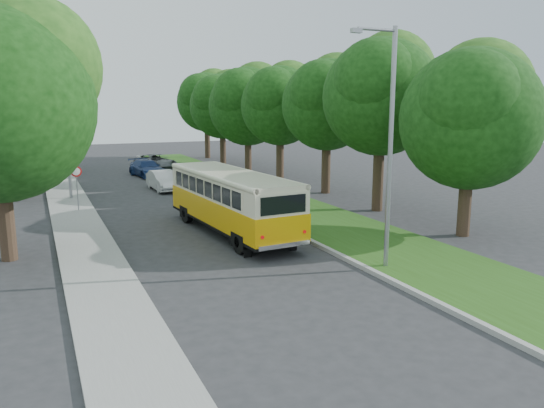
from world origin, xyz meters
name	(u,v)px	position (x,y,z in m)	size (l,w,h in m)	color
ground	(242,265)	(0.00, 0.00, 0.00)	(120.00, 120.00, 0.00)	#2B2B2D
curb	(276,224)	(3.60, 5.00, 0.07)	(0.20, 70.00, 0.15)	gray
grass_verge	(320,220)	(5.95, 5.00, 0.07)	(4.50, 70.00, 0.13)	#274E14
sidewalk	(85,244)	(-4.80, 5.00, 0.06)	(2.20, 70.00, 0.12)	gray
treeline	(188,98)	(3.15, 17.99, 5.93)	(24.27, 41.91, 9.46)	#332319
lamppost_near	(388,142)	(4.21, -2.50, 4.37)	(1.71, 0.16, 8.00)	gray
lamppost_far	(64,129)	(-4.70, 16.00, 4.12)	(1.71, 0.16, 7.50)	gray
warning_sign	(77,180)	(-4.50, 11.98, 1.71)	(0.56, 0.10, 2.50)	gray
vintage_bus	(231,203)	(1.21, 4.38, 1.37)	(2.38, 9.25, 2.75)	#EDA907
car_silver	(215,199)	(2.08, 9.43, 0.66)	(1.55, 3.85, 1.31)	#B1B2B6
car_white	(163,181)	(1.14, 17.24, 0.64)	(1.36, 3.90, 1.28)	silver
car_blue	(147,168)	(1.50, 24.35, 0.64)	(1.79, 4.40, 1.28)	navy
car_grey	(156,162)	(3.00, 28.07, 0.67)	(2.22, 4.82, 1.34)	#55595D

